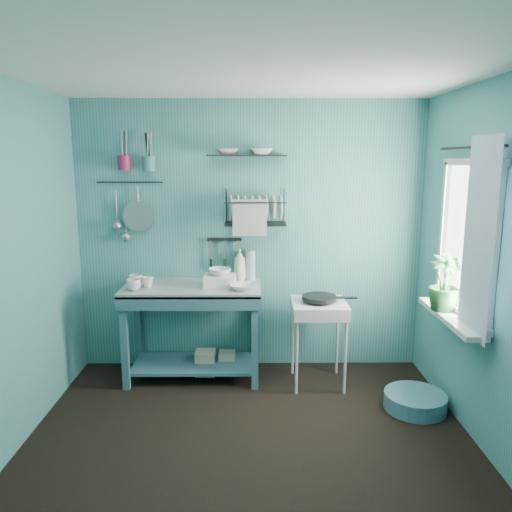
{
  "coord_description": "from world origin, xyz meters",
  "views": [
    {
      "loc": [
        0.02,
        -3.1,
        1.98
      ],
      "look_at": [
        0.05,
        0.85,
        1.2
      ],
      "focal_mm": 35.0,
      "sensor_mm": 36.0,
      "label": 1
    }
  ],
  "objects_px": {
    "mug_left": "(134,285)",
    "potted_plant": "(444,283)",
    "work_counter": "(193,332)",
    "mug_mid": "(148,282)",
    "storage_tin_small": "(227,362)",
    "wash_tub": "(220,281)",
    "dish_rack": "(255,207)",
    "mug_right": "(136,280)",
    "colander": "(138,216)",
    "hotplate_stand": "(318,343)",
    "storage_tin_large": "(205,363)",
    "soap_bottle": "(240,264)",
    "floor_basin": "(415,401)",
    "utensil_cup_magenta": "(124,163)",
    "utensil_cup_teal": "(149,164)",
    "water_bottle": "(250,265)",
    "frying_pan": "(319,298)"
  },
  "relations": [
    {
      "from": "mug_left",
      "to": "potted_plant",
      "type": "bearing_deg",
      "value": -10.91
    },
    {
      "from": "work_counter",
      "to": "mug_mid",
      "type": "distance_m",
      "value": 0.61
    },
    {
      "from": "work_counter",
      "to": "storage_tin_small",
      "type": "height_order",
      "value": "work_counter"
    },
    {
      "from": "wash_tub",
      "to": "dish_rack",
      "type": "xyz_separation_m",
      "value": [
        0.32,
        0.19,
        0.63
      ]
    },
    {
      "from": "mug_mid",
      "to": "mug_right",
      "type": "relative_size",
      "value": 0.81
    },
    {
      "from": "mug_right",
      "to": "colander",
      "type": "height_order",
      "value": "colander"
    },
    {
      "from": "mug_left",
      "to": "hotplate_stand",
      "type": "xyz_separation_m",
      "value": [
        1.6,
        0.01,
        -0.53
      ]
    },
    {
      "from": "hotplate_stand",
      "to": "mug_left",
      "type": "bearing_deg",
      "value": -176.67
    },
    {
      "from": "storage_tin_large",
      "to": "colander",
      "type": "bearing_deg",
      "value": 162.16
    },
    {
      "from": "soap_bottle",
      "to": "potted_plant",
      "type": "distance_m",
      "value": 1.79
    },
    {
      "from": "hotplate_stand",
      "to": "colander",
      "type": "xyz_separation_m",
      "value": [
        -1.62,
        0.4,
        1.08
      ]
    },
    {
      "from": "wash_tub",
      "to": "hotplate_stand",
      "type": "bearing_deg",
      "value": -8.6
    },
    {
      "from": "soap_bottle",
      "to": "floor_basin",
      "type": "xyz_separation_m",
      "value": [
        1.42,
        -0.83,
        -0.95
      ]
    },
    {
      "from": "utensil_cup_magenta",
      "to": "soap_bottle",
      "type": "bearing_deg",
      "value": -0.86
    },
    {
      "from": "soap_bottle",
      "to": "utensil_cup_teal",
      "type": "xyz_separation_m",
      "value": [
        -0.8,
        0.02,
        0.91
      ]
    },
    {
      "from": "work_counter",
      "to": "utensil_cup_magenta",
      "type": "bearing_deg",
      "value": 166.79
    },
    {
      "from": "work_counter",
      "to": "potted_plant",
      "type": "height_order",
      "value": "potted_plant"
    },
    {
      "from": "water_bottle",
      "to": "storage_tin_small",
      "type": "distance_m",
      "value": 0.94
    },
    {
      "from": "utensil_cup_magenta",
      "to": "storage_tin_large",
      "type": "xyz_separation_m",
      "value": [
        0.7,
        -0.17,
        -1.83
      ]
    },
    {
      "from": "mug_mid",
      "to": "potted_plant",
      "type": "relative_size",
      "value": 0.23
    },
    {
      "from": "hotplate_stand",
      "to": "frying_pan",
      "type": "height_order",
      "value": "frying_pan"
    },
    {
      "from": "work_counter",
      "to": "potted_plant",
      "type": "bearing_deg",
      "value": -11.26
    },
    {
      "from": "dish_rack",
      "to": "storage_tin_large",
      "type": "distance_m",
      "value": 1.51
    },
    {
      "from": "water_bottle",
      "to": "storage_tin_small",
      "type": "xyz_separation_m",
      "value": [
        -0.22,
        -0.14,
        -0.9
      ]
    },
    {
      "from": "wash_tub",
      "to": "mug_right",
      "type": "bearing_deg",
      "value": 178.47
    },
    {
      "from": "wash_tub",
      "to": "water_bottle",
      "type": "height_order",
      "value": "water_bottle"
    },
    {
      "from": "work_counter",
      "to": "colander",
      "type": "bearing_deg",
      "value": 160.61
    },
    {
      "from": "hotplate_stand",
      "to": "potted_plant",
      "type": "bearing_deg",
      "value": -25.84
    },
    {
      "from": "dish_rack",
      "to": "utensil_cup_magenta",
      "type": "relative_size",
      "value": 4.23
    },
    {
      "from": "utensil_cup_magenta",
      "to": "colander",
      "type": "distance_m",
      "value": 0.49
    },
    {
      "from": "mug_right",
      "to": "work_counter",
      "type": "bearing_deg",
      "value": 0.0
    },
    {
      "from": "potted_plant",
      "to": "floor_basin",
      "type": "distance_m",
      "value": 0.99
    },
    {
      "from": "soap_bottle",
      "to": "utensil_cup_teal",
      "type": "relative_size",
      "value": 2.3
    },
    {
      "from": "hotplate_stand",
      "to": "utensil_cup_magenta",
      "type": "relative_size",
      "value": 5.79
    },
    {
      "from": "frying_pan",
      "to": "potted_plant",
      "type": "bearing_deg",
      "value": -28.85
    },
    {
      "from": "hotplate_stand",
      "to": "utensil_cup_magenta",
      "type": "bearing_deg",
      "value": 170.98
    },
    {
      "from": "mug_left",
      "to": "utensil_cup_magenta",
      "type": "relative_size",
      "value": 0.95
    },
    {
      "from": "work_counter",
      "to": "utensil_cup_teal",
      "type": "relative_size",
      "value": 9.36
    },
    {
      "from": "frying_pan",
      "to": "storage_tin_small",
      "type": "height_order",
      "value": "frying_pan"
    },
    {
      "from": "work_counter",
      "to": "storage_tin_large",
      "type": "distance_m",
      "value": 0.34
    },
    {
      "from": "work_counter",
      "to": "hotplate_stand",
      "type": "relative_size",
      "value": 1.62
    },
    {
      "from": "water_bottle",
      "to": "frying_pan",
      "type": "xyz_separation_m",
      "value": [
        0.6,
        -0.37,
        -0.21
      ]
    },
    {
      "from": "soap_bottle",
      "to": "utensil_cup_teal",
      "type": "bearing_deg",
      "value": 178.91
    },
    {
      "from": "soap_bottle",
      "to": "water_bottle",
      "type": "relative_size",
      "value": 1.07
    },
    {
      "from": "frying_pan",
      "to": "work_counter",
      "type": "bearing_deg",
      "value": 172.3
    },
    {
      "from": "utensil_cup_magenta",
      "to": "utensil_cup_teal",
      "type": "xyz_separation_m",
      "value": [
        0.22,
        0.0,
        -0.01
      ]
    },
    {
      "from": "work_counter",
      "to": "storage_tin_small",
      "type": "distance_m",
      "value": 0.45
    },
    {
      "from": "floor_basin",
      "to": "water_bottle",
      "type": "bearing_deg",
      "value": 147.39
    },
    {
      "from": "wash_tub",
      "to": "frying_pan",
      "type": "relative_size",
      "value": 0.93
    },
    {
      "from": "mug_right",
      "to": "water_bottle",
      "type": "height_order",
      "value": "water_bottle"
    }
  ]
}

